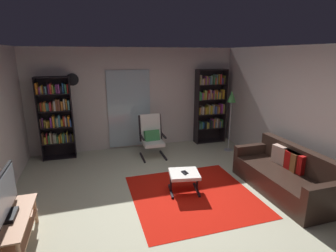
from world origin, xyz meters
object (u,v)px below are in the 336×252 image
Objects in this scene: tv_stand at (10,227)px; bookshelf_near_tv at (56,116)px; leather_sofa at (285,176)px; tv_remote at (184,173)px; wall_clock at (72,79)px; television at (4,198)px; bookshelf_near_sofa at (210,104)px; floor_lamp_by_shelf at (231,101)px; lounge_armchair at (152,135)px; cell_phone at (185,172)px; ottoman at (184,176)px.

bookshelf_near_tv is (0.33, 3.14, 0.73)m from tv_stand.
leather_sofa is (4.40, 0.19, 0.00)m from tv_stand.
bookshelf_near_tv reaches higher than tv_remote.
tv_stand is at bearing -96.01° from bookshelf_near_tv.
wall_clock is (0.43, 0.21, 0.81)m from bookshelf_near_tv.
bookshelf_near_sofa is (4.32, 3.22, 0.35)m from television.
bookshelf_near_sofa is 0.87m from floor_lamp_by_shelf.
lounge_armchair is 2.15m from floor_lamp_by_shelf.
tv_stand is at bearing 97.70° from television.
leather_sofa reaches higher than cell_phone.
tv_stand is 3.81× the size of wall_clock.
cell_phone is (-1.75, 0.50, 0.08)m from leather_sofa.
cell_phone is (2.64, 0.71, -0.35)m from television.
television is 0.50× the size of bookshelf_near_tv.
tv_remote reaches higher than ottoman.
leather_sofa is at bearing -51.52° from lounge_armchair.
ottoman is (2.63, 0.72, -0.42)m from television.
ottoman is 4.28× the size of cell_phone.
tv_stand is 1.08× the size of lounge_armchair.
cell_phone is at bearing 30.92° from tv_remote.
bookshelf_near_tv is 3.43m from ottoman.
lounge_armchair reaches higher than tv_remote.
television reaches higher than tv_stand.
bookshelf_near_sofa is at bearing 49.81° from cell_phone.
bookshelf_near_tv is 13.52× the size of tv_remote.
tv_stand is 0.56× the size of leather_sofa.
wall_clock is (-1.73, 0.76, 1.32)m from lounge_armchair.
bookshelf_near_tv is 4.24m from floor_lamp_by_shelf.
wall_clock reaches higher than television.
leather_sofa reaches higher than ottoman.
bookshelf_near_sofa is at bearing 101.81° from floor_lamp_by_shelf.
leather_sofa is at bearing 2.72° from television.
bookshelf_near_sofa is 1.99× the size of lounge_armchair.
lounge_armchair is at bearing 46.36° from television.
lounge_armchair is at bearing -161.55° from bookshelf_near_sofa.
cell_phone is at bearing -46.58° from bookshelf_near_tv.
television is 3.61m from lounge_armchair.
television is 6.92× the size of cell_phone.
bookshelf_near_tv is at bearing 165.76° from lounge_armchair.
tv_stand is 7.67× the size of tv_remote.
lounge_armchair is (2.16, -0.55, -0.50)m from bookshelf_near_tv.
wall_clock is (0.76, 3.35, 1.55)m from tv_stand.
tv_stand is 0.57× the size of bookshelf_near_tv.
cell_phone is at bearing 15.06° from television.
tv_stand is at bearing -173.03° from tv_remote.
floor_lamp_by_shelf is 3.90m from wall_clock.
bookshelf_near_sofa is at bearing 18.45° from lounge_armchair.
bookshelf_near_tv is 3.42m from tv_remote.
ottoman is (-1.77, 0.51, 0.01)m from leather_sofa.
bookshelf_near_sofa reaches higher than tv_remote.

